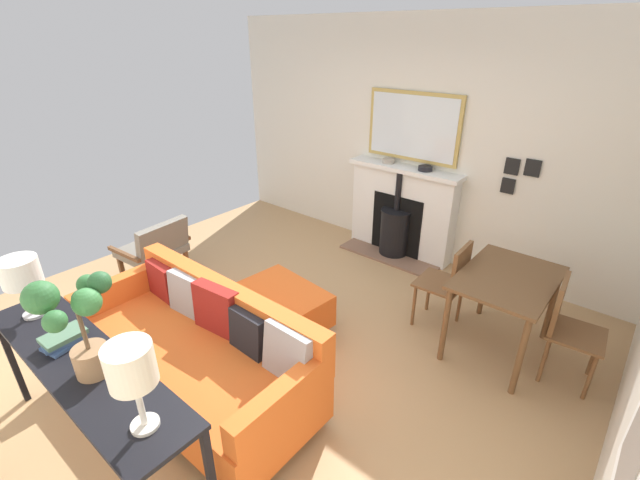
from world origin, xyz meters
The scene contains 18 objects.
ground_plane centered at (0.00, 0.00, 0.00)m, with size 4.85×5.39×0.01m, color tan.
wall_left centered at (-2.42, 0.00, 1.38)m, with size 0.12×5.39×2.76m, color silver.
fireplace centered at (-2.22, 0.06, 0.50)m, with size 0.54×1.42×1.12m.
mirror_over_mantel centered at (-2.34, 0.06, 1.57)m, with size 0.04×1.16×0.78m.
mantel_bowl_near centered at (-2.24, -0.18, 1.15)m, with size 0.15×0.15×0.05m.
mantel_bowl_far centered at (-2.24, 0.31, 1.15)m, with size 0.16×0.16×0.05m.
sofa centered at (0.81, 0.09, 0.37)m, with size 0.89×2.06×0.84m.
ottoman centered at (-0.19, 0.03, 0.25)m, with size 0.61×0.88×0.40m.
armchair_accent centered at (0.14, -1.61, 0.44)m, with size 0.73×0.65×0.76m.
console_table centered at (1.58, 0.09, 0.71)m, with size 0.43×1.93×0.79m.
table_lamp_near_end centered at (1.58, -0.63, 1.12)m, with size 0.24×0.24×0.44m.
table_lamp_far_end centered at (1.58, 0.81, 1.16)m, with size 0.22×0.22×0.50m.
potted_plant centered at (1.60, 0.25, 1.20)m, with size 0.41×0.45×0.68m.
book_stack centered at (1.58, -0.15, 0.83)m, with size 0.26×0.20×0.08m.
dining_table centered at (-1.14, 1.69, 0.63)m, with size 0.98×0.70×0.74m.
dining_chair_near_fireplace centered at (-1.14, 1.20, 0.52)m, with size 0.41×0.41×0.88m.
dining_chair_by_back_wall centered at (-1.13, 2.18, 0.51)m, with size 0.43×0.43×0.87m.
photo_gallery_row centered at (-2.35, 1.28, 1.26)m, with size 0.02×0.34×0.39m.
Camera 1 is at (2.17, 2.44, 2.54)m, focal length 24.01 mm.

